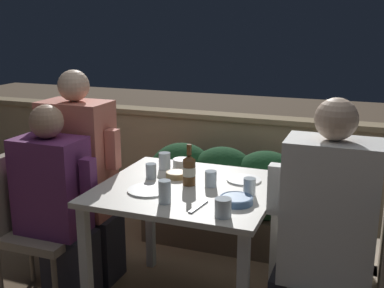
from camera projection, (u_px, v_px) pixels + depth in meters
parapet_wall at (247, 169)px, 3.90m from camera, size 9.00×0.18×0.90m
dining_table at (188, 203)px, 2.63m from camera, size 0.94×0.87×0.76m
planter_hedge at (222, 192)px, 3.51m from camera, size 1.15×0.47×0.75m
chair_left_near at (30, 213)px, 2.86m from camera, size 0.45×0.45×0.88m
person_purple_stripe at (58, 206)px, 2.77m from camera, size 0.48×0.26×1.18m
chair_left_far at (58, 197)px, 3.11m from camera, size 0.45×0.45×0.88m
person_coral_top at (83, 177)px, 3.01m from camera, size 0.49×0.26×1.34m
chair_right_near at (364, 269)px, 2.21m from camera, size 0.45×0.45×0.88m
person_white_polo at (321, 235)px, 2.25m from camera, size 0.49×0.26×1.31m
chair_right_far at (372, 240)px, 2.51m from camera, size 0.45×0.45×0.88m
beer_bottle at (188, 169)px, 2.61m from camera, size 0.07×0.07×0.23m
plate_0 at (148, 190)px, 2.53m from camera, size 0.22×0.22×0.01m
plate_1 at (244, 180)px, 2.69m from camera, size 0.19×0.19×0.01m
bowl_0 at (236, 199)px, 2.36m from camera, size 0.16×0.16×0.04m
bowl_1 at (182, 162)px, 2.95m from camera, size 0.11×0.11×0.05m
bowl_2 at (176, 174)px, 2.74m from camera, size 0.12×0.12×0.03m
glass_cup_0 at (165, 192)px, 2.35m from camera, size 0.06×0.06×0.12m
glass_cup_1 at (151, 171)px, 2.73m from camera, size 0.06×0.06×0.09m
glass_cup_2 at (165, 161)px, 2.89m from camera, size 0.07×0.07×0.10m
glass_cup_3 at (211, 179)px, 2.59m from camera, size 0.06×0.06×0.09m
glass_cup_4 at (223, 208)px, 2.19m from camera, size 0.08×0.08×0.09m
glass_cup_5 at (249, 187)px, 2.46m from camera, size 0.06×0.06×0.09m
fork_0 at (198, 207)px, 2.31m from camera, size 0.04×0.17×0.01m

